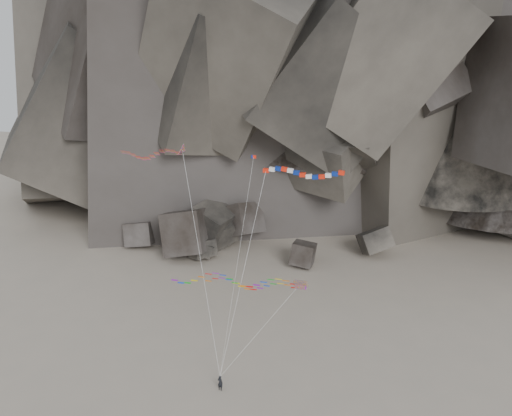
% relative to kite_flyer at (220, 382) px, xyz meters
% --- Properties ---
extents(ground, '(260.00, 260.00, 0.00)m').
position_rel_kite_flyer_xyz_m(ground, '(-0.59, 3.06, -0.99)').
color(ground, gray).
rests_on(ground, ground).
extents(headland, '(110.00, 70.00, 84.00)m').
position_rel_kite_flyer_xyz_m(headland, '(-0.59, 73.06, 41.01)').
color(headland, '#575147').
rests_on(headland, ground).
extents(boulder_field, '(46.30, 17.10, 9.65)m').
position_rel_kite_flyer_xyz_m(boulder_field, '(-11.29, 38.05, 1.66)').
color(boulder_field, '#47423F').
rests_on(boulder_field, ground).
extents(kite_flyer, '(0.80, 0.65, 1.98)m').
position_rel_kite_flyer_xyz_m(kite_flyer, '(0.00, 0.00, 0.00)').
color(kite_flyer, black).
rests_on(kite_flyer, ground).
extents(delta_kite, '(14.14, 9.71, 23.15)m').
position_rel_kite_flyer_xyz_m(delta_kite, '(-10.41, 8.75, 22.27)').
color(delta_kite, red).
rests_on(delta_kite, ground).
extents(banner_kite, '(11.55, 8.27, 21.19)m').
position_rel_kite_flyer_xyz_m(banner_kite, '(7.12, 7.68, 21.13)').
color(banner_kite, red).
rests_on(banner_kite, ground).
extents(parafoil_kite, '(14.95, 2.47, 11.19)m').
position_rel_kite_flyer_xyz_m(parafoil_kite, '(0.77, 2.02, 10.93)').
color(parafoil_kite, '#CE9B0B').
rests_on(parafoil_kite, ground).
extents(pennant_kite, '(2.87, 4.76, 22.97)m').
position_rel_kite_flyer_xyz_m(pennant_kite, '(1.90, 3.48, 17.48)').
color(pennant_kite, red).
rests_on(pennant_kite, ground).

